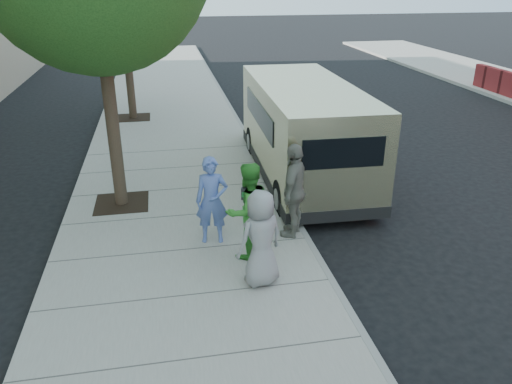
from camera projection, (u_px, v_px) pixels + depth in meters
ground at (236, 251)px, 9.78m from camera, size 120.00×120.00×0.00m
sidewalk at (185, 253)px, 9.58m from camera, size 5.00×60.00×0.15m
curb_face at (307, 241)px, 9.99m from camera, size 0.12×60.00×0.16m
parking_meter at (249, 207)px, 8.98m from camera, size 0.29×0.16×1.36m
van at (303, 129)px, 12.86m from camera, size 2.41×6.77×2.49m
person_officer at (212, 200)px, 9.53m from camera, size 0.68×0.49×1.73m
person_green_shirt at (248, 211)px, 8.99m from camera, size 1.09×0.98×1.83m
person_gray_shirt at (261, 238)px, 8.20m from camera, size 0.97×0.81×1.69m
person_striped_polo at (294, 190)px, 9.75m from camera, size 0.97×1.20×1.91m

